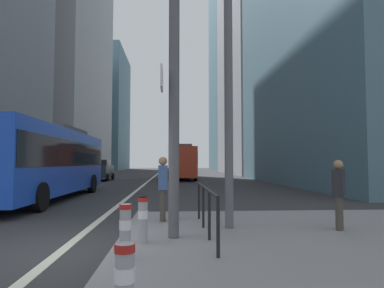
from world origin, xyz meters
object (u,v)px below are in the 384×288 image
(car_receding_near, at_px, (174,166))
(bollard_left, at_px, (124,280))
(traffic_signal_gantry, at_px, (84,44))
(bollard_right, at_px, (125,228))
(car_oncoming_mid, at_px, (101,170))
(pedestrian_waiting, at_px, (163,185))
(bollard_back, at_px, (143,217))
(street_lamp_post, at_px, (228,12))
(city_bus_blue_oncoming, at_px, (46,159))
(pedestrian_walking, at_px, (339,191))
(city_bus_red_receding, at_px, (182,161))

(car_receding_near, height_order, bollard_left, car_receding_near)
(traffic_signal_gantry, height_order, bollard_right, traffic_signal_gantry)
(car_oncoming_mid, relative_size, car_receding_near, 1.02)
(bollard_right, bearing_deg, car_oncoming_mid, 102.50)
(pedestrian_waiting, bearing_deg, traffic_signal_gantry, -128.77)
(bollard_back, relative_size, pedestrian_waiting, 0.51)
(street_lamp_post, xyz_separation_m, bollard_left, (-1.78, -4.58, -4.71))
(city_bus_blue_oncoming, xyz_separation_m, car_oncoming_mid, (-1.01, 16.62, -0.85))
(city_bus_blue_oncoming, bearing_deg, bollard_right, -63.92)
(traffic_signal_gantry, relative_size, street_lamp_post, 0.75)
(car_oncoming_mid, xyz_separation_m, bollard_left, (6.19, -28.79, -0.42))
(city_bus_blue_oncoming, distance_m, bollard_right, 11.17)
(street_lamp_post, distance_m, bollard_left, 6.80)
(bollard_right, height_order, pedestrian_waiting, pedestrian_waiting)
(car_receding_near, bearing_deg, pedestrian_waiting, -90.67)
(car_oncoming_mid, xyz_separation_m, pedestrian_waiting, (6.40, -23.21, 0.08))
(car_oncoming_mid, relative_size, bollard_right, 5.30)
(car_oncoming_mid, relative_size, pedestrian_waiting, 2.72)
(city_bus_blue_oncoming, distance_m, pedestrian_walking, 12.35)
(city_bus_red_receding, bearing_deg, traffic_signal_gantry, -95.84)
(bollard_left, bearing_deg, car_oncoming_mid, 102.13)
(car_receding_near, height_order, bollard_right, car_receding_near)
(city_bus_red_receding, bearing_deg, bollard_right, -93.49)
(city_bus_blue_oncoming, bearing_deg, pedestrian_waiting, -50.77)
(pedestrian_waiting, bearing_deg, bollard_left, -92.21)
(bollard_right, distance_m, pedestrian_waiting, 3.44)
(car_oncoming_mid, distance_m, bollard_right, 27.24)
(city_bus_red_receding, distance_m, bollard_left, 31.42)
(street_lamp_post, bearing_deg, city_bus_red_receding, 90.63)
(city_bus_red_receding, relative_size, pedestrian_walking, 7.43)
(city_bus_blue_oncoming, relative_size, pedestrian_waiting, 6.87)
(street_lamp_post, relative_size, bollard_left, 10.62)
(bollard_back, bearing_deg, bollard_left, -88.23)
(car_receding_near, relative_size, pedestrian_walking, 2.82)
(bollard_left, height_order, pedestrian_waiting, pedestrian_waiting)
(street_lamp_post, distance_m, bollard_back, 5.20)
(city_bus_blue_oncoming, xyz_separation_m, bollard_right, (4.88, -9.97, -1.21))
(bollard_left, xyz_separation_m, bollard_back, (-0.10, 3.22, 0.05))
(car_oncoming_mid, height_order, bollard_back, car_oncoming_mid)
(city_bus_blue_oncoming, xyz_separation_m, street_lamp_post, (6.95, -7.60, 3.45))
(car_receding_near, bearing_deg, bollard_left, -90.80)
(car_receding_near, distance_m, pedestrian_waiting, 57.53)
(bollard_right, bearing_deg, bollard_left, -82.49)
(car_receding_near, distance_m, bollard_right, 60.91)
(car_receding_near, distance_m, bollard_left, 63.10)
(car_oncoming_mid, distance_m, bollard_left, 29.45)
(car_oncoming_mid, xyz_separation_m, car_receding_near, (7.07, 34.31, -0.00))
(car_receding_near, xyz_separation_m, bollard_left, (-0.89, -63.10, -0.42))
(traffic_signal_gantry, bearing_deg, pedestrian_walking, 5.92)
(city_bus_blue_oncoming, bearing_deg, bollard_back, -60.47)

